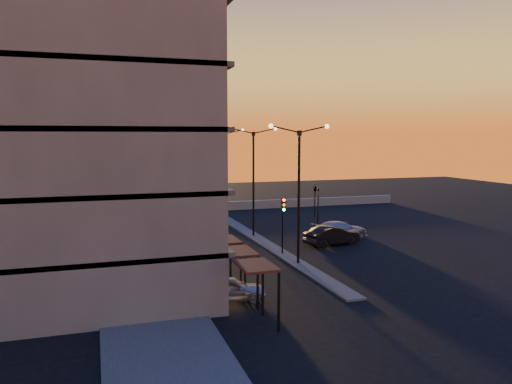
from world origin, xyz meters
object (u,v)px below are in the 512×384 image
object	(u,v)px
streetlamp_mid	(253,173)
traffic_light_main	(283,216)
car_sedan	(332,235)
car_hatchback	(230,289)
car_wagon	(340,230)

from	to	relation	value
streetlamp_mid	traffic_light_main	distance (m)	7.62
traffic_light_main	car_sedan	bearing A→B (deg)	22.29
car_hatchback	car_wagon	bearing A→B (deg)	-36.71
car_hatchback	streetlamp_mid	bearing A→B (deg)	-12.97
car_sedan	car_wagon	bearing A→B (deg)	-52.75
traffic_light_main	car_wagon	distance (m)	8.31
car_wagon	car_sedan	bearing A→B (deg)	126.97
streetlamp_mid	car_wagon	size ratio (longest dim) A/B	1.86
car_hatchback	car_sedan	distance (m)	15.63
streetlamp_mid	car_hatchback	xyz separation A→B (m)	(-6.35, -15.82, -4.95)
streetlamp_mid	car_wagon	world-z (taller)	streetlamp_mid
car_hatchback	car_sedan	world-z (taller)	car_sedan
traffic_light_main	car_hatchback	world-z (taller)	traffic_light_main
streetlamp_mid	car_hatchback	size ratio (longest dim) A/B	2.51
traffic_light_main	car_sedan	size ratio (longest dim) A/B	0.91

